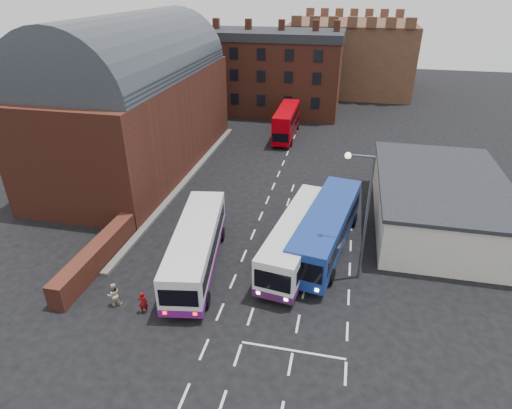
% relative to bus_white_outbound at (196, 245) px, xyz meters
% --- Properties ---
extents(ground, '(180.00, 180.00, 0.00)m').
position_rel_bus_white_outbound_xyz_m(ground, '(2.99, -3.51, -1.93)').
color(ground, black).
extents(railway_station, '(12.00, 28.00, 16.00)m').
position_rel_bus_white_outbound_xyz_m(railway_station, '(-12.51, 17.49, 5.71)').
color(railway_station, '#602B1E').
rests_on(railway_station, ground).
extents(forecourt_wall, '(1.20, 10.00, 1.80)m').
position_rel_bus_white_outbound_xyz_m(forecourt_wall, '(-7.21, -1.51, -1.03)').
color(forecourt_wall, '#602B1E').
rests_on(forecourt_wall, ground).
extents(cream_building, '(10.40, 16.40, 4.25)m').
position_rel_bus_white_outbound_xyz_m(cream_building, '(17.99, 10.49, 0.23)').
color(cream_building, beige).
rests_on(cream_building, ground).
extents(brick_terrace, '(22.00, 10.00, 11.00)m').
position_rel_bus_white_outbound_xyz_m(brick_terrace, '(-3.01, 42.49, 3.57)').
color(brick_terrace, brown).
rests_on(brick_terrace, ground).
extents(castle_keep, '(22.00, 22.00, 12.00)m').
position_rel_bus_white_outbound_xyz_m(castle_keep, '(8.99, 62.49, 4.07)').
color(castle_keep, brown).
rests_on(castle_keep, ground).
extents(bus_white_outbound, '(4.64, 12.25, 3.26)m').
position_rel_bus_white_outbound_xyz_m(bus_white_outbound, '(0.00, 0.00, 0.00)').
color(bus_white_outbound, silver).
rests_on(bus_white_outbound, ground).
extents(bus_white_inbound, '(4.48, 12.34, 3.29)m').
position_rel_bus_white_outbound_xyz_m(bus_white_inbound, '(7.03, 2.81, 0.02)').
color(bus_white_inbound, silver).
rests_on(bus_white_inbound, ground).
extents(bus_blue, '(4.95, 12.92, 3.44)m').
position_rel_bus_white_outbound_xyz_m(bus_blue, '(8.99, 4.37, 0.10)').
color(bus_blue, navy).
rests_on(bus_blue, ground).
extents(bus_red_double, '(2.56, 9.98, 3.99)m').
position_rel_bus_white_outbound_xyz_m(bus_red_double, '(1.91, 30.29, 0.19)').
color(bus_red_double, '#B10009').
rests_on(bus_red_double, ground).
extents(street_lamp, '(1.90, 0.41, 9.31)m').
position_rel_bus_white_outbound_xyz_m(street_lamp, '(11.27, 1.27, 3.69)').
color(street_lamp, '#4B4E55').
rests_on(street_lamp, ground).
extents(pedestrian_red, '(0.67, 0.53, 1.61)m').
position_rel_bus_white_outbound_xyz_m(pedestrian_red, '(-1.71, -5.36, -1.12)').
color(pedestrian_red, maroon).
rests_on(pedestrian_red, ground).
extents(pedestrian_beige, '(1.02, 0.96, 1.67)m').
position_rel_bus_white_outbound_xyz_m(pedestrian_beige, '(-3.85, -5.10, -1.09)').
color(pedestrian_beige, beige).
rests_on(pedestrian_beige, ground).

